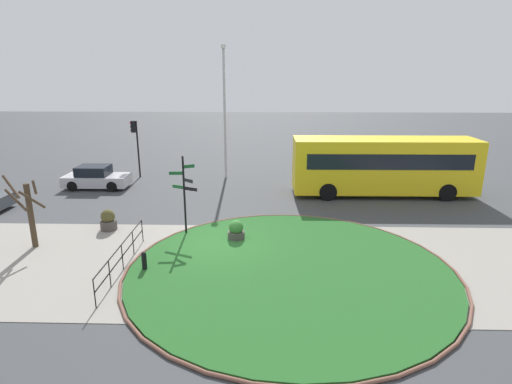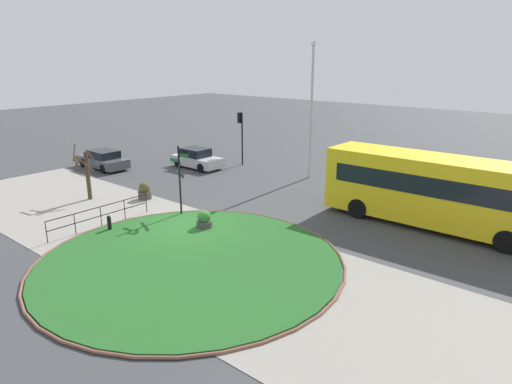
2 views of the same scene
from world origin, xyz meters
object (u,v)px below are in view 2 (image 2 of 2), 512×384
Objects in this scene: traffic_light_near at (241,127)px; planter_near_signpost at (145,192)px; street_tree_bare at (86,172)px; planter_kerbside at (204,221)px; bollard_foreground at (109,223)px; bus_yellow at (437,190)px; car_near_lane at (197,159)px; lamppost_tall at (311,108)px; car_far_lane at (103,160)px; signpost_directional at (180,176)px.

traffic_light_near is 3.95× the size of planter_near_signpost.
traffic_light_near reaches higher than street_tree_bare.
street_tree_bare is at bearing -172.92° from planter_kerbside.
bollard_foreground is 0.07× the size of bus_yellow.
bus_yellow reaches higher than planter_kerbside.
planter_kerbside is (-8.17, -7.28, -1.39)m from bus_yellow.
bus_yellow is 10.70× the size of planter_near_signpost.
car_near_lane is 9.32m from lamppost_tall.
bus_yellow reaches higher than car_far_lane.
traffic_light_near is at bearing 86.55° from street_tree_bare.
lamppost_tall reaches higher than planter_near_signpost.
lamppost_tall is at bearing 66.11° from planter_near_signpost.
bus_yellow reaches higher than planter_near_signpost.
street_tree_bare is (-5.24, 2.01, 1.25)m from bollard_foreground.
signpost_directional is 0.93× the size of traffic_light_near.
car_near_lane is 4.36× the size of planter_kerbside.
planter_near_signpost is (1.64, -10.07, -2.40)m from traffic_light_near.
traffic_light_near is at bearing -179.51° from lamppost_tall.
planter_kerbside is at bearing -82.20° from lamppost_tall.
planter_near_signpost is (-2.86, 4.13, 0.05)m from bollard_foreground.
signpost_directional is 2.89m from planter_kerbside.
traffic_light_near is (-5.37, 10.59, 0.78)m from signpost_directional.
bus_yellow is 16.33m from traffic_light_near.
street_tree_bare is (-2.38, -2.12, 1.20)m from planter_near_signpost.
bollard_foreground is 0.18× the size of car_far_lane.
planter_near_signpost is (-3.73, 0.52, -1.63)m from signpost_directional.
car_near_lane reaches higher than bollard_foreground.
car_far_lane is 0.51× the size of lamppost_tall.
lamppost_tall reaches higher than street_tree_bare.
lamppost_tall is at bearing 20.45° from car_near_lane.
traffic_light_near is 0.45× the size of lamppost_tall.
planter_near_signpost is at bearing 97.26° from traffic_light_near.
street_tree_bare is (1.03, -9.33, 0.99)m from car_near_lane.
signpost_directional reaches higher than planter_near_signpost.
traffic_light_near is (-4.50, 14.20, 2.46)m from bollard_foreground.
bollard_foreground is at bearing 105.58° from traffic_light_near.
car_near_lane is 12.56m from planter_kerbside.
street_tree_bare reaches higher than planter_kerbside.
bus_yellow is at bearing -22.03° from lamppost_tall.
lamppost_tall is 14.36m from street_tree_bare.
street_tree_bare is at bearing 84.54° from traffic_light_near.
signpost_directional reaches higher than planter_kerbside.
bus_yellow is 15.54m from planter_near_signpost.
bollard_foreground is 5.75m from street_tree_bare.
car_near_lane is (-17.60, 1.01, -1.14)m from bus_yellow.
signpost_directional is 1.15× the size of street_tree_bare.
planter_kerbside is (14.54, -3.77, -0.22)m from car_far_lane.
car_far_lane is at bearing -150.22° from lamppost_tall.
bollard_foreground is 0.85× the size of planter_kerbside.
lamppost_tall reaches higher than planter_kerbside.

